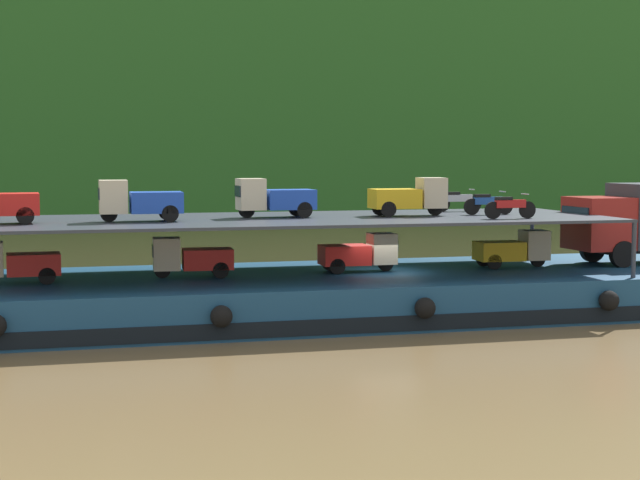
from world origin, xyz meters
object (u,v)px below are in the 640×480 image
at_px(mini_truck_lower_mid, 359,253).
at_px(motorcycle_upper_centre, 488,203).
at_px(mini_truck_lower_aft, 191,257).
at_px(motorcycle_upper_stbd, 458,200).
at_px(motorcycle_upper_port, 510,206).
at_px(mini_truck_upper_fore, 274,198).
at_px(mini_truck_lower_fore, 513,249).
at_px(cargo_barge, 381,293).
at_px(mini_truck_lower_stern, 16,263).
at_px(mini_truck_upper_bow, 410,197).
at_px(mini_truck_upper_mid, 139,201).

bearing_deg(mini_truck_lower_mid, motorcycle_upper_centre, -1.96).
bearing_deg(mini_truck_lower_aft, motorcycle_upper_stbd, 11.80).
distance_m(motorcycle_upper_port, motorcycle_upper_centre, 2.36).
bearing_deg(mini_truck_upper_fore, mini_truck_lower_fore, -1.88).
distance_m(mini_truck_lower_mid, motorcycle_upper_stbd, 5.43).
height_order(mini_truck_lower_fore, motorcycle_upper_centre, motorcycle_upper_centre).
height_order(mini_truck_lower_aft, motorcycle_upper_stbd, motorcycle_upper_stbd).
relative_size(mini_truck_lower_fore, motorcycle_upper_centre, 1.46).
distance_m(cargo_barge, mini_truck_lower_mid, 1.64).
bearing_deg(cargo_barge, mini_truck_upper_fore, 173.47).
height_order(mini_truck_lower_aft, motorcycle_upper_centre, motorcycle_upper_centre).
height_order(mini_truck_lower_aft, mini_truck_lower_fore, same).
xyz_separation_m(mini_truck_lower_mid, mini_truck_lower_fore, (5.99, -0.05, 0.00)).
relative_size(mini_truck_lower_fore, mini_truck_upper_fore, 1.00).
bearing_deg(cargo_barge, motorcycle_upper_centre, 0.38).
relative_size(mini_truck_lower_stern, motorcycle_upper_stbd, 1.46).
relative_size(mini_truck_lower_mid, mini_truck_upper_bow, 1.00).
bearing_deg(mini_truck_upper_mid, mini_truck_lower_aft, 21.28).
bearing_deg(mini_truck_lower_mid, mini_truck_upper_bow, -3.71).
bearing_deg(motorcycle_upper_port, mini_truck_upper_fore, 160.36).
xyz_separation_m(mini_truck_lower_fore, motorcycle_upper_port, (-1.34, -2.46, 1.74)).
relative_size(mini_truck_upper_fore, mini_truck_upper_bow, 1.01).
distance_m(cargo_barge, mini_truck_lower_aft, 6.98).
height_order(cargo_barge, mini_truck_lower_stern, mini_truck_lower_stern).
bearing_deg(mini_truck_upper_mid, motorcycle_upper_stbd, 13.22).
bearing_deg(mini_truck_lower_mid, motorcycle_upper_port, -28.38).
bearing_deg(mini_truck_upper_mid, mini_truck_lower_stern, 173.96).
distance_m(mini_truck_upper_bow, motorcycle_upper_port, 3.70).
bearing_deg(mini_truck_lower_stern, mini_truck_lower_aft, 2.75).
bearing_deg(mini_truck_lower_stern, motorcycle_upper_centre, 0.59).
height_order(mini_truck_lower_aft, mini_truck_upper_fore, mini_truck_upper_fore).
bearing_deg(mini_truck_upper_bow, mini_truck_upper_mid, -176.23).
distance_m(mini_truck_upper_mid, motorcycle_upper_centre, 12.76).
distance_m(mini_truck_upper_mid, motorcycle_upper_port, 12.64).
bearing_deg(mini_truck_upper_fore, motorcycle_upper_centre, -2.97).
distance_m(mini_truck_lower_mid, motorcycle_upper_port, 5.57).
xyz_separation_m(mini_truck_lower_stern, mini_truck_lower_aft, (5.77, 0.28, 0.00)).
height_order(cargo_barge, mini_truck_upper_bow, mini_truck_upper_bow).
xyz_separation_m(mini_truck_lower_aft, mini_truck_upper_mid, (-1.79, -0.70, 2.00)).
relative_size(mini_truck_lower_aft, motorcycle_upper_centre, 1.47).
bearing_deg(mini_truck_upper_bow, mini_truck_upper_fore, 175.76).
relative_size(mini_truck_lower_mid, motorcycle_upper_centre, 1.45).
bearing_deg(mini_truck_lower_mid, motorcycle_upper_stbd, 25.06).
distance_m(mini_truck_lower_mid, mini_truck_upper_bow, 2.72).
relative_size(mini_truck_lower_aft, motorcycle_upper_port, 1.47).
height_order(cargo_barge, mini_truck_upper_mid, mini_truck_upper_mid).
relative_size(mini_truck_upper_bow, motorcycle_upper_centre, 1.45).
height_order(mini_truck_lower_aft, mini_truck_lower_mid, same).
height_order(mini_truck_upper_fore, motorcycle_upper_centre, mini_truck_upper_fore).
xyz_separation_m(mini_truck_lower_mid, motorcycle_upper_centre, (4.89, -0.17, 1.74)).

